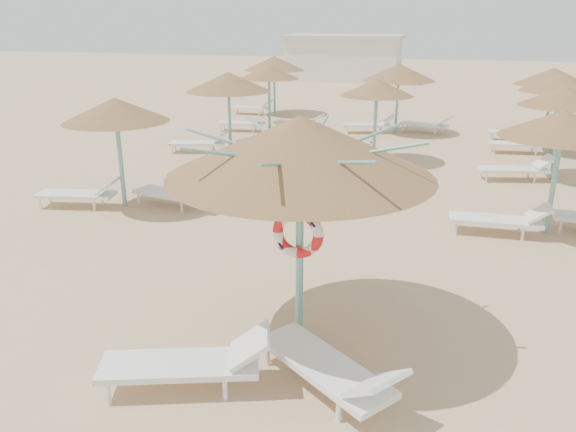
# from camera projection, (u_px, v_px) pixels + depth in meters

# --- Properties ---
(ground) EXTENTS (120.00, 120.00, 0.00)m
(ground) POSITION_uv_depth(u_px,v_px,m) (290.00, 326.00, 8.54)
(ground) COLOR tan
(ground) RESTS_ON ground
(main_palapa) EXTENTS (3.61, 3.61, 3.23)m
(main_palapa) POSITION_uv_depth(u_px,v_px,m) (300.00, 147.00, 7.38)
(main_palapa) COLOR #65AFA8
(main_palapa) RESTS_ON ground
(lounger_main_a) EXTENTS (2.21, 1.31, 0.77)m
(lounger_main_a) POSITION_uv_depth(u_px,v_px,m) (191.00, 362.00, 6.99)
(lounger_main_a) COLOR white
(lounger_main_a) RESTS_ON ground
(lounger_main_b) EXTENTS (2.10, 1.78, 0.78)m
(lounger_main_b) POSITION_uv_depth(u_px,v_px,m) (331.00, 369.00, 6.86)
(lounger_main_b) COLOR white
(lounger_main_b) RESTS_ON ground
(palapa_field) EXTENTS (21.22, 17.17, 2.72)m
(palapa_field) POSITION_uv_depth(u_px,v_px,m) (421.00, 87.00, 18.18)
(palapa_field) COLOR #65AFA8
(palapa_field) RESTS_ON ground
(service_hut) EXTENTS (8.40, 4.40, 3.25)m
(service_hut) POSITION_uv_depth(u_px,v_px,m) (344.00, 58.00, 41.24)
(service_hut) COLOR silver
(service_hut) RESTS_ON ground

